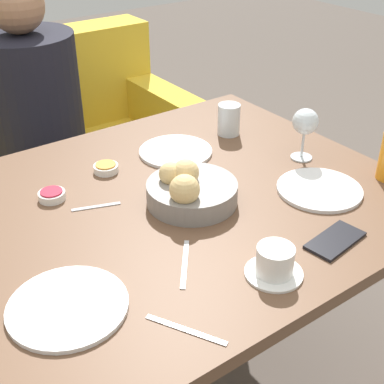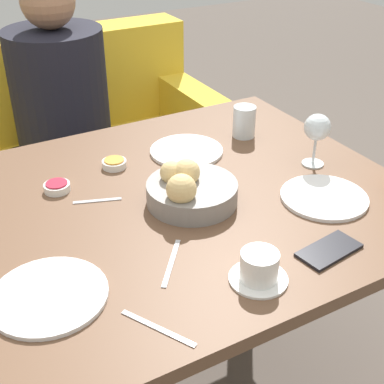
{
  "view_description": "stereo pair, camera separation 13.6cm",
  "coord_description": "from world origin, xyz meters",
  "px_view_note": "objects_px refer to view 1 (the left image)",
  "views": [
    {
      "loc": [
        -0.64,
        -0.99,
        1.48
      ],
      "look_at": [
        0.04,
        -0.04,
        0.78
      ],
      "focal_mm": 50.0,
      "sensor_mm": 36.0,
      "label": 1
    },
    {
      "loc": [
        -0.53,
        -1.06,
        1.48
      ],
      "look_at": [
        0.04,
        -0.04,
        0.78
      ],
      "focal_mm": 50.0,
      "sensor_mm": 36.0,
      "label": 2
    }
  ],
  "objects_px": {
    "plate_near_left": "(68,306)",
    "coffee_cup": "(275,263)",
    "seated_person": "(41,152)",
    "jam_bowl_berry": "(52,195)",
    "fork_silver": "(185,264)",
    "cell_phone": "(335,240)",
    "plate_near_right": "(319,189)",
    "couch": "(13,182)",
    "jam_bowl_honey": "(106,168)",
    "spoon_coffee": "(96,207)",
    "knife_silver": "(186,330)",
    "wine_glass": "(305,123)",
    "plate_far_center": "(176,151)",
    "bread_basket": "(189,190)",
    "water_tumbler": "(229,119)"
  },
  "relations": [
    {
      "from": "plate_near_left",
      "to": "coffee_cup",
      "type": "bearing_deg",
      "value": -22.01
    },
    {
      "from": "seated_person",
      "to": "jam_bowl_berry",
      "type": "distance_m",
      "value": 0.85
    },
    {
      "from": "fork_silver",
      "to": "cell_phone",
      "type": "xyz_separation_m",
      "value": [
        0.33,
        -0.14,
        0.0
      ]
    },
    {
      "from": "jam_bowl_berry",
      "to": "plate_near_right",
      "type": "bearing_deg",
      "value": -32.54
    },
    {
      "from": "couch",
      "to": "jam_bowl_honey",
      "type": "relative_size",
      "value": 22.48
    },
    {
      "from": "jam_bowl_berry",
      "to": "fork_silver",
      "type": "bearing_deg",
      "value": -73.41
    },
    {
      "from": "seated_person",
      "to": "plate_near_left",
      "type": "relative_size",
      "value": 4.93
    },
    {
      "from": "fork_silver",
      "to": "spoon_coffee",
      "type": "height_order",
      "value": "same"
    },
    {
      "from": "plate_near_right",
      "to": "knife_silver",
      "type": "bearing_deg",
      "value": -160.73
    },
    {
      "from": "knife_silver",
      "to": "cell_phone",
      "type": "xyz_separation_m",
      "value": [
        0.44,
        0.02,
        0.0
      ]
    },
    {
      "from": "jam_bowl_berry",
      "to": "coffee_cup",
      "type": "bearing_deg",
      "value": -65.21
    },
    {
      "from": "plate_near_left",
      "to": "jam_bowl_berry",
      "type": "relative_size",
      "value": 3.4
    },
    {
      "from": "coffee_cup",
      "to": "plate_near_left",
      "type": "bearing_deg",
      "value": 157.99
    },
    {
      "from": "plate_near_right",
      "to": "wine_glass",
      "type": "distance_m",
      "value": 0.22
    },
    {
      "from": "seated_person",
      "to": "spoon_coffee",
      "type": "relative_size",
      "value": 9.7
    },
    {
      "from": "seated_person",
      "to": "plate_near_left",
      "type": "distance_m",
      "value": 1.26
    },
    {
      "from": "plate_near_right",
      "to": "cell_phone",
      "type": "relative_size",
      "value": 1.43
    },
    {
      "from": "plate_far_center",
      "to": "spoon_coffee",
      "type": "xyz_separation_m",
      "value": [
        -0.34,
        -0.13,
        -0.0
      ]
    },
    {
      "from": "plate_far_center",
      "to": "fork_silver",
      "type": "relative_size",
      "value": 1.61
    },
    {
      "from": "knife_silver",
      "to": "jam_bowl_honey",
      "type": "bearing_deg",
      "value": 74.97
    },
    {
      "from": "jam_bowl_berry",
      "to": "knife_silver",
      "type": "distance_m",
      "value": 0.58
    },
    {
      "from": "knife_silver",
      "to": "couch",
      "type": "bearing_deg",
      "value": 84.76
    },
    {
      "from": "bread_basket",
      "to": "knife_silver",
      "type": "bearing_deg",
      "value": -126.52
    },
    {
      "from": "seated_person",
      "to": "bread_basket",
      "type": "bearing_deg",
      "value": -88.04
    },
    {
      "from": "plate_near_left",
      "to": "plate_far_center",
      "type": "distance_m",
      "value": 0.7
    },
    {
      "from": "water_tumbler",
      "to": "plate_far_center",
      "type": "bearing_deg",
      "value": -176.54
    },
    {
      "from": "jam_bowl_berry",
      "to": "bread_basket",
      "type": "bearing_deg",
      "value": -38.8
    },
    {
      "from": "bread_basket",
      "to": "jam_bowl_honey",
      "type": "xyz_separation_m",
      "value": [
        -0.1,
        0.27,
        -0.03
      ]
    },
    {
      "from": "wine_glass",
      "to": "jam_bowl_honey",
      "type": "relative_size",
      "value": 2.23
    },
    {
      "from": "plate_near_right",
      "to": "jam_bowl_honey",
      "type": "bearing_deg",
      "value": 133.77
    },
    {
      "from": "plate_near_left",
      "to": "spoon_coffee",
      "type": "relative_size",
      "value": 1.97
    },
    {
      "from": "plate_near_right",
      "to": "water_tumbler",
      "type": "relative_size",
      "value": 2.26
    },
    {
      "from": "plate_far_center",
      "to": "jam_bowl_berry",
      "type": "bearing_deg",
      "value": -175.73
    },
    {
      "from": "wine_glass",
      "to": "fork_silver",
      "type": "xyz_separation_m",
      "value": [
        -0.57,
        -0.2,
        -0.11
      ]
    },
    {
      "from": "couch",
      "to": "spoon_coffee",
      "type": "distance_m",
      "value": 1.12
    },
    {
      "from": "plate_far_center",
      "to": "wine_glass",
      "type": "bearing_deg",
      "value": -41.02
    },
    {
      "from": "seated_person",
      "to": "bread_basket",
      "type": "distance_m",
      "value": 1.04
    },
    {
      "from": "wine_glass",
      "to": "couch",
      "type": "bearing_deg",
      "value": 115.35
    },
    {
      "from": "seated_person",
      "to": "spoon_coffee",
      "type": "distance_m",
      "value": 0.93
    },
    {
      "from": "plate_far_center",
      "to": "wine_glass",
      "type": "height_order",
      "value": "wine_glass"
    },
    {
      "from": "plate_far_center",
      "to": "coffee_cup",
      "type": "bearing_deg",
      "value": -104.4
    },
    {
      "from": "wine_glass",
      "to": "cell_phone",
      "type": "xyz_separation_m",
      "value": [
        -0.24,
        -0.34,
        -0.11
      ]
    },
    {
      "from": "fork_silver",
      "to": "knife_silver",
      "type": "bearing_deg",
      "value": -124.64
    },
    {
      "from": "spoon_coffee",
      "to": "bread_basket",
      "type": "bearing_deg",
      "value": -30.96
    },
    {
      "from": "water_tumbler",
      "to": "knife_silver",
      "type": "relative_size",
      "value": 0.67
    },
    {
      "from": "plate_near_right",
      "to": "cell_phone",
      "type": "xyz_separation_m",
      "value": [
        -0.14,
        -0.18,
        -0.0
      ]
    },
    {
      "from": "fork_silver",
      "to": "jam_bowl_berry",
      "type": "bearing_deg",
      "value": 106.59
    },
    {
      "from": "plate_near_left",
      "to": "plate_near_right",
      "type": "relative_size",
      "value": 1.05
    },
    {
      "from": "coffee_cup",
      "to": "wine_glass",
      "type": "bearing_deg",
      "value": 38.24
    },
    {
      "from": "seated_person",
      "to": "fork_silver",
      "type": "relative_size",
      "value": 8.57
    }
  ]
}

